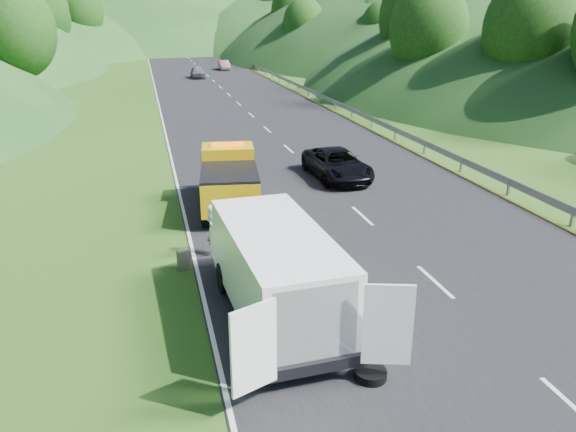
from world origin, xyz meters
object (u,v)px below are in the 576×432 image
object	(u,v)px
woman	(214,254)
worker	(333,345)
white_van	(275,268)
child	(278,290)
suitcase	(184,260)
passing_suv	(337,178)
spare_tire	(370,379)
tow_truck	(229,179)

from	to	relation	value
woman	worker	distance (m)	6.52
white_van	child	distance (m)	2.11
suitcase	worker	bearing A→B (deg)	-58.82
worker	suitcase	size ratio (longest dim) A/B	2.63
white_van	woman	world-z (taller)	white_van
woman	passing_suv	xyz separation A→B (m)	(6.97, 7.71, 0.00)
child	passing_suv	bearing A→B (deg)	91.32
worker	passing_suv	distance (m)	14.69
child	spare_tire	world-z (taller)	child
tow_truck	worker	world-z (taller)	tow_truck
spare_tire	passing_suv	world-z (taller)	passing_suv
suitcase	passing_suv	bearing A→B (deg)	46.90
white_van	spare_tire	xyz separation A→B (m)	(1.44, -3.16, -1.43)
tow_truck	spare_tire	distance (m)	12.42
woman	child	xyz separation A→B (m)	(1.50, -3.00, 0.00)
tow_truck	child	size ratio (longest dim) A/B	6.57
child	worker	size ratio (longest dim) A/B	0.56
child	worker	distance (m)	3.22
worker	spare_tire	xyz separation A→B (m)	(0.38, -1.49, 0.00)
white_van	tow_truck	bearing A→B (deg)	85.84
worker	spare_tire	size ratio (longest dim) A/B	2.28
child	suitcase	distance (m)	3.35
woman	suitcase	size ratio (longest dim) A/B	2.79
tow_truck	suitcase	world-z (taller)	tow_truck
tow_truck	suitcase	size ratio (longest dim) A/B	9.63
tow_truck	worker	xyz separation A→B (m)	(0.90, -10.80, -1.23)
tow_truck	passing_suv	world-z (taller)	tow_truck
child	passing_suv	xyz separation A→B (m)	(5.47, 10.71, 0.00)
tow_truck	white_van	bearing A→B (deg)	-83.74
woman	passing_suv	bearing A→B (deg)	-66.23
woman	child	world-z (taller)	woman
woman	white_van	bearing A→B (deg)	169.35
spare_tire	worker	bearing A→B (deg)	104.42
child	passing_suv	size ratio (longest dim) A/B	0.18
tow_truck	spare_tire	bearing A→B (deg)	-76.79
suitcase	passing_suv	xyz separation A→B (m)	(8.04, 8.59, -0.32)
white_van	woman	xyz separation A→B (m)	(-1.08, 4.49, -1.43)
woman	worker	bearing A→B (deg)	174.99
white_van	suitcase	xyz separation A→B (m)	(-2.14, 3.62, -1.12)
woman	spare_tire	bearing A→B (deg)	174.09
tow_truck	passing_suv	size ratio (longest dim) A/B	1.21
woman	spare_tire	distance (m)	8.05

